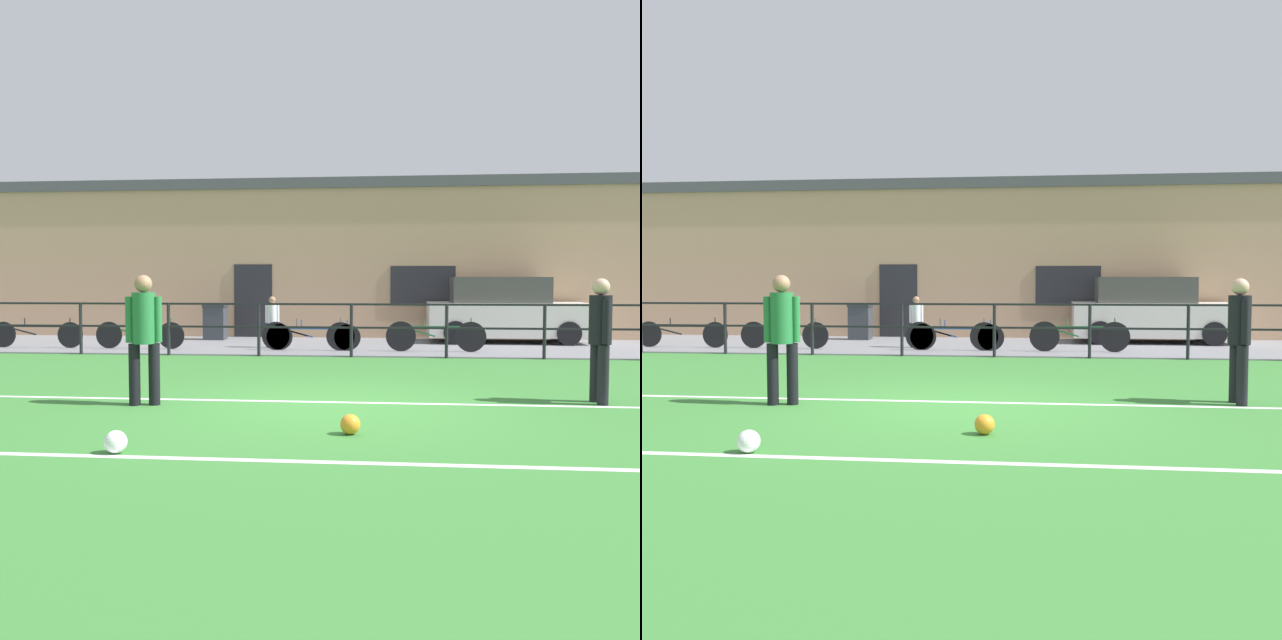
{
  "view_description": "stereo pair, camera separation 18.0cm",
  "coord_description": "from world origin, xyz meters",
  "views": [
    {
      "loc": [
        0.9,
        -9.04,
        1.62
      ],
      "look_at": [
        -0.51,
        4.42,
        0.88
      ],
      "focal_mm": 39.88,
      "sensor_mm": 36.0,
      "label": 1
    },
    {
      "loc": [
        1.08,
        -9.02,
        1.62
      ],
      "look_at": [
        -0.51,
        4.42,
        0.88
      ],
      "focal_mm": 39.88,
      "sensor_mm": 36.0,
      "label": 2
    }
  ],
  "objects": [
    {
      "name": "bicycle_parked_1",
      "position": [
        -7.67,
        7.2,
        0.35
      ],
      "size": [
        2.31,
        0.04,
        0.72
      ],
      "color": "black",
      "rests_on": "pavement_strip"
    },
    {
      "name": "perimeter_fence",
      "position": [
        0.0,
        6.0,
        0.75
      ],
      "size": [
        36.07,
        0.07,
        1.15
      ],
      "color": "black",
      "rests_on": "ground"
    },
    {
      "name": "bicycle_parked_2",
      "position": [
        -1.08,
        7.2,
        0.36
      ],
      "size": [
        2.16,
        0.04,
        0.75
      ],
      "color": "black",
      "rests_on": "pavement_strip"
    },
    {
      "name": "field_line_touchline",
      "position": [
        0.0,
        0.33,
        0.0
      ],
      "size": [
        36.0,
        0.11,
        0.0
      ],
      "primitive_type": "cube",
      "color": "white",
      "rests_on": "ground"
    },
    {
      "name": "soccer_ball_match",
      "position": [
        0.44,
        -1.63,
        0.11
      ],
      "size": [
        0.22,
        0.22,
        0.22
      ],
      "primitive_type": "sphere",
      "color": "orange",
      "rests_on": "ground"
    },
    {
      "name": "ground",
      "position": [
        0.0,
        0.0,
        -0.02
      ],
      "size": [
        60.0,
        44.0,
        0.04
      ],
      "primitive_type": "cube",
      "color": "#387A33"
    },
    {
      "name": "player_striker",
      "position": [
        -2.34,
        -0.13,
        0.97
      ],
      "size": [
        0.46,
        0.3,
        1.7
      ],
      "rotation": [
        0.0,
        0.0,
        0.22
      ],
      "color": "black",
      "rests_on": "ground"
    },
    {
      "name": "bicycle_parked_0",
      "position": [
        -0.96,
        7.2,
        0.34
      ],
      "size": [
        2.19,
        0.04,
        0.72
      ],
      "color": "black",
      "rests_on": "pavement_strip"
    },
    {
      "name": "trash_bin_0",
      "position": [
        -3.97,
        9.96,
        0.51
      ],
      "size": [
        0.61,
        0.52,
        0.97
      ],
      "color": "#33383D",
      "rests_on": "pavement_strip"
    },
    {
      "name": "clubhouse_facade",
      "position": [
        -0.0,
        12.2,
        2.28
      ],
      "size": [
        28.0,
        2.56,
        4.54
      ],
      "color": "tan",
      "rests_on": "ground"
    },
    {
      "name": "bicycle_parked_4",
      "position": [
        -5.09,
        7.2,
        0.35
      ],
      "size": [
        2.16,
        0.04,
        0.73
      ],
      "color": "black",
      "rests_on": "pavement_strip"
    },
    {
      "name": "pavement_strip",
      "position": [
        0.0,
        8.5,
        0.01
      ],
      "size": [
        48.0,
        5.0,
        0.02
      ],
      "primitive_type": "cube",
      "color": "slate",
      "rests_on": "ground"
    },
    {
      "name": "soccer_ball_spare",
      "position": [
        -1.7,
        -2.69,
        0.11
      ],
      "size": [
        0.22,
        0.22,
        0.22
      ],
      "primitive_type": "sphere",
      "color": "white",
      "rests_on": "ground"
    },
    {
      "name": "bicycle_parked_3",
      "position": [
        1.84,
        7.2,
        0.38
      ],
      "size": [
        2.26,
        0.04,
        0.77
      ],
      "color": "black",
      "rests_on": "pavement_strip"
    },
    {
      "name": "player_goalkeeper",
      "position": [
        3.61,
        0.62,
        0.94
      ],
      "size": [
        0.29,
        0.45,
        1.65
      ],
      "rotation": [
        0.0,
        0.0,
        4.85
      ],
      "color": "black",
      "rests_on": "ground"
    },
    {
      "name": "parked_car_red",
      "position": [
        3.78,
        9.93,
        0.82
      ],
      "size": [
        4.09,
        1.89,
        1.71
      ],
      "color": "silver",
      "rests_on": "pavement_strip"
    },
    {
      "name": "spectator_child",
      "position": [
        -2.01,
        7.79,
        0.72
      ],
      "size": [
        0.34,
        0.22,
        1.23
      ],
      "rotation": [
        0.0,
        0.0,
        3.26
      ],
      "color": "#232D4C",
      "rests_on": "pavement_strip"
    },
    {
      "name": "field_line_hash",
      "position": [
        0.0,
        -2.81,
        0.0
      ],
      "size": [
        36.0,
        0.11,
        0.0
      ],
      "primitive_type": "cube",
      "color": "white",
      "rests_on": "ground"
    }
  ]
}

